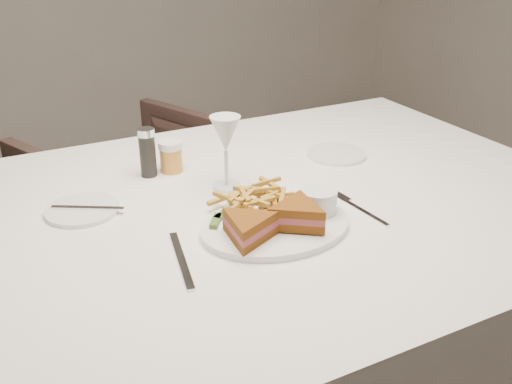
{
  "coord_description": "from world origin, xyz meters",
  "views": [
    {
      "loc": [
        -0.43,
        -0.9,
        1.32
      ],
      "look_at": [
        0.1,
        0.07,
        0.8
      ],
      "focal_mm": 40.0,
      "sensor_mm": 36.0,
      "label": 1
    }
  ],
  "objects": [
    {
      "name": "table",
      "position": [
        0.1,
        0.12,
        0.38
      ],
      "size": [
        1.67,
        1.14,
        0.75
      ],
      "primitive_type": "cube",
      "rotation": [
        0.0,
        0.0,
        -0.03
      ],
      "color": "white",
      "rests_on": "ground"
    },
    {
      "name": "chair_far",
      "position": [
        0.14,
        1.03,
        0.36
      ],
      "size": [
        0.88,
        0.86,
        0.71
      ],
      "primitive_type": "imported",
      "rotation": [
        0.0,
        0.0,
        3.52
      ],
      "color": "#422E29",
      "rests_on": "ground"
    },
    {
      "name": "table_setting",
      "position": [
        0.1,
        0.08,
        0.79
      ],
      "size": [
        0.84,
        0.62,
        0.18
      ],
      "color": "white",
      "rests_on": "table"
    }
  ]
}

